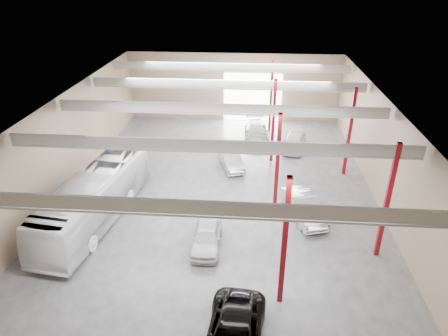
# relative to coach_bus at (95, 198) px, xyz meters

# --- Properties ---
(depot_shell) EXTENTS (22.12, 32.12, 7.06)m
(depot_shell) POSITION_rel_coach_bus_xyz_m (7.86, 4.24, 3.35)
(depot_shell) COLOR #404145
(depot_shell) RESTS_ON ground
(coach_bus) EXTENTS (4.18, 11.93, 3.25)m
(coach_bus) POSITION_rel_coach_bus_xyz_m (0.00, 0.00, 0.00)
(coach_bus) COLOR white
(coach_bus) RESTS_ON ground
(car_row_a) EXTENTS (1.68, 4.09, 1.39)m
(car_row_a) POSITION_rel_coach_bus_xyz_m (7.42, -2.24, -0.93)
(car_row_a) COLOR silver
(car_row_a) RESTS_ON ground
(car_row_b) EXTENTS (2.61, 4.32, 1.34)m
(car_row_b) POSITION_rel_coach_bus_xyz_m (8.18, 8.26, -0.95)
(car_row_b) COLOR silver
(car_row_b) RESTS_ON ground
(car_row_c) EXTENTS (2.51, 5.33, 1.51)m
(car_row_c) POSITION_rel_coach_bus_xyz_m (10.22, 14.35, -0.87)
(car_row_c) COLOR gray
(car_row_c) RESTS_ON ground
(car_right_near) EXTENTS (2.90, 4.87, 1.52)m
(car_right_near) POSITION_rel_coach_bus_xyz_m (13.41, 1.31, -0.87)
(car_right_near) COLOR silver
(car_right_near) RESTS_ON ground
(car_right_far) EXTENTS (2.73, 4.70, 1.50)m
(car_right_far) POSITION_rel_coach_bus_xyz_m (13.65, 12.34, -0.88)
(car_right_far) COLOR silver
(car_right_far) RESTS_ON ground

